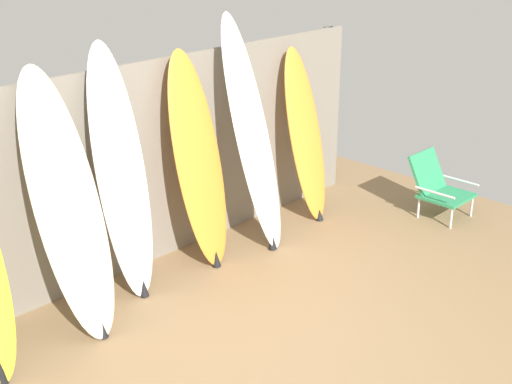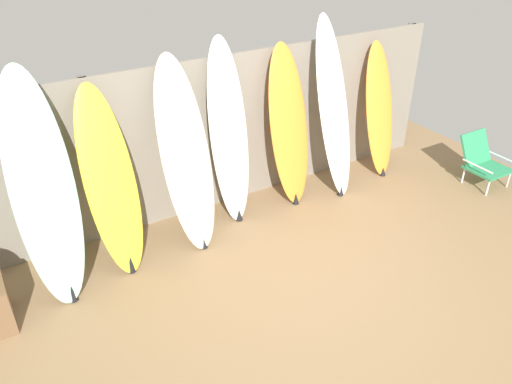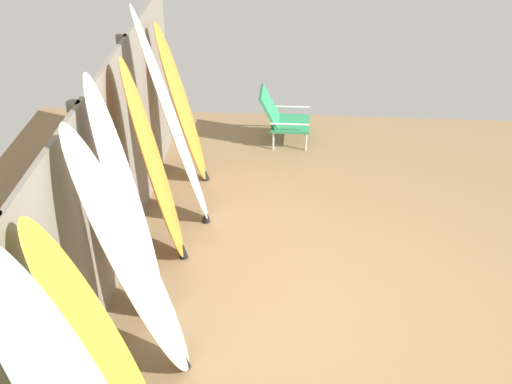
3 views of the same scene
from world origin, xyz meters
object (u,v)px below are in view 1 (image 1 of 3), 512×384
(surfboard_orange_6, at_px, (305,136))
(beach_chair, at_px, (438,185))
(surfboard_orange_4, at_px, (199,162))
(surfboard_white_3, at_px, (121,175))
(surfboard_white_5, at_px, (252,136))
(surfboard_cream_2, at_px, (68,206))

(surfboard_orange_6, bearing_deg, beach_chair, -45.39)
(beach_chair, bearing_deg, surfboard_orange_4, 155.35)
(surfboard_orange_4, distance_m, surfboard_orange_6, 1.42)
(surfboard_orange_6, distance_m, beach_chair, 1.47)
(surfboard_white_3, xyz_separation_m, surfboard_white_5, (1.37, -0.10, 0.04))
(surfboard_orange_4, distance_m, beach_chair, 2.64)
(surfboard_cream_2, relative_size, beach_chair, 3.08)
(surfboard_white_3, relative_size, surfboard_orange_6, 1.19)
(surfboard_cream_2, distance_m, surfboard_orange_6, 2.77)
(surfboard_orange_6, xyz_separation_m, beach_chair, (0.96, -0.97, -0.53))
(surfboard_orange_4, xyz_separation_m, surfboard_white_5, (0.60, -0.06, 0.11))
(surfboard_white_5, bearing_deg, beach_chair, -27.15)
(surfboard_white_5, relative_size, beach_chair, 3.36)
(surfboard_white_3, height_order, beach_chair, surfboard_white_3)
(surfboard_white_3, relative_size, surfboard_orange_4, 1.08)
(surfboard_orange_4, bearing_deg, beach_chair, -22.27)
(surfboard_orange_4, bearing_deg, surfboard_white_3, 176.86)
(surfboard_white_3, xyz_separation_m, beach_chair, (3.15, -1.02, -0.69))
(beach_chair, bearing_deg, surfboard_orange_6, 132.24)
(surfboard_white_3, bearing_deg, surfboard_cream_2, -165.78)
(surfboard_cream_2, height_order, beach_chair, surfboard_cream_2)
(surfboard_cream_2, xyz_separation_m, surfboard_orange_4, (1.35, 0.11, -0.03))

